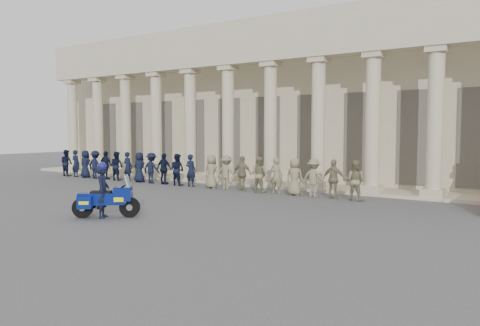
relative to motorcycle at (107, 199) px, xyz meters
name	(u,v)px	position (x,y,z in m)	size (l,w,h in m)	color
ground	(189,213)	(1.68, 2.19, -0.61)	(90.00, 90.00, 0.00)	#4A4A4C
building	(344,103)	(1.68, 16.94, 3.91)	(40.00, 12.50, 9.00)	#B9AD8B
officer_rank	(182,170)	(-3.74, 8.17, 0.22)	(19.61, 0.63, 1.67)	black
motorcycle	(107,199)	(0.00, 0.00, 0.00)	(1.86, 1.59, 1.42)	black
rider	(103,190)	(-0.10, -0.08, 0.30)	(0.72, 0.76, 1.85)	black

